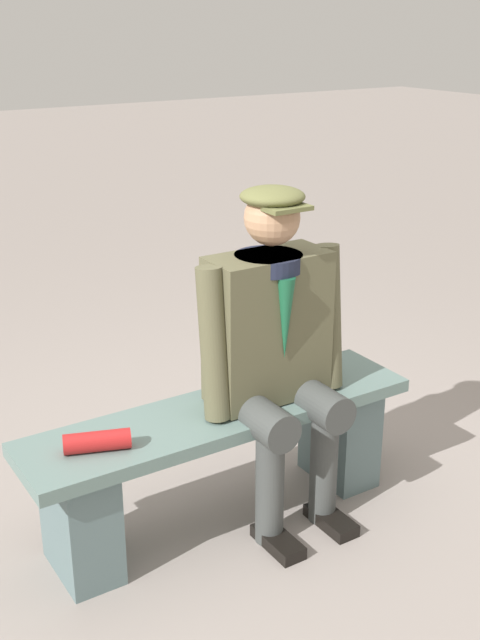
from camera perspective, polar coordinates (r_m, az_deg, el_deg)
The scene contains 4 objects.
ground_plane at distance 3.35m, azimuth -1.24°, elevation -13.90°, with size 30.00×30.00×0.00m, color gray.
bench at distance 3.18m, azimuth -1.29°, elevation -9.33°, with size 1.59×0.39×0.49m.
seated_man at distance 3.05m, azimuth 2.49°, elevation -1.68°, with size 0.63×0.53×1.34m.
rolled_magazine at distance 2.84m, azimuth -10.14°, elevation -8.50°, with size 0.07×0.07×0.23m, color #B21E1E.
Camera 1 is at (1.41, 2.36, 1.91)m, focal length 44.93 mm.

